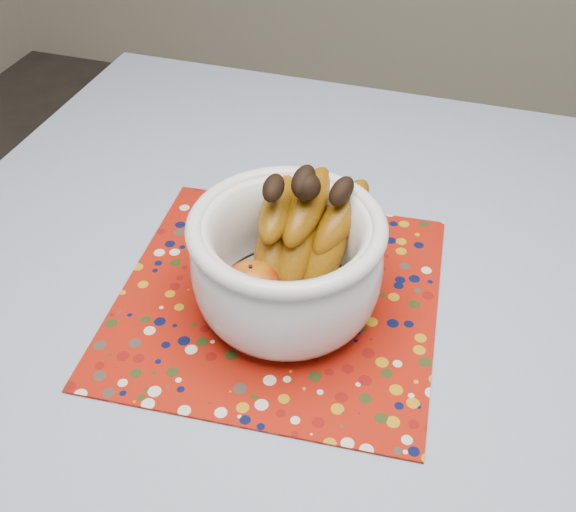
{
  "coord_description": "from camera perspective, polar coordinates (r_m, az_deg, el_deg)",
  "views": [
    {
      "loc": [
        0.11,
        -0.59,
        1.41
      ],
      "look_at": [
        -0.08,
        0.02,
        0.85
      ],
      "focal_mm": 42.0,
      "sensor_mm": 36.0,
      "label": 1
    }
  ],
  "objects": [
    {
      "name": "fruit_bowl",
      "position": [
        0.85,
        0.41,
        0.38
      ],
      "size": [
        0.24,
        0.26,
        0.2
      ],
      "color": "silver",
      "rests_on": "placemat"
    },
    {
      "name": "table",
      "position": [
        0.95,
        4.09,
        -9.62
      ],
      "size": [
        1.2,
        1.2,
        0.75
      ],
      "color": "brown",
      "rests_on": "ground"
    },
    {
      "name": "tablecloth",
      "position": [
        0.89,
        4.34,
        -6.31
      ],
      "size": [
        1.32,
        1.32,
        0.01
      ],
      "primitive_type": "cube",
      "color": "slate",
      "rests_on": "table"
    },
    {
      "name": "placemat",
      "position": [
        0.92,
        -0.83,
        -3.47
      ],
      "size": [
        0.46,
        0.46,
        0.0
      ],
      "primitive_type": "cube",
      "rotation": [
        0.0,
        0.0,
        0.08
      ],
      "color": "#931308",
      "rests_on": "tablecloth"
    }
  ]
}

